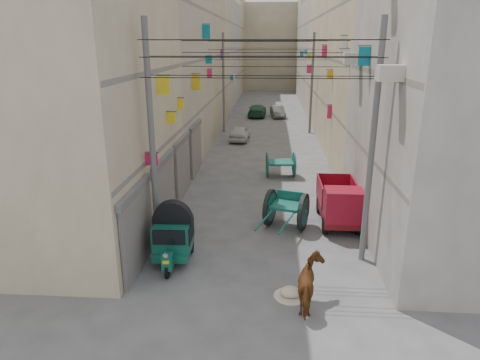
# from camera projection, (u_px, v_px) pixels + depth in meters

# --- Properties ---
(building_row_left) EXTENTS (8.00, 62.00, 14.00)m
(building_row_left) POSITION_uv_depth(u_px,v_px,m) (184.00, 51.00, 40.48)
(building_row_left) COLOR #BDB28F
(building_row_left) RESTS_ON ground
(building_row_right) EXTENTS (8.00, 62.00, 14.00)m
(building_row_right) POSITION_uv_depth(u_px,v_px,m) (355.00, 51.00, 39.39)
(building_row_right) COLOR #ABA5A0
(building_row_right) RESTS_ON ground
(end_cap_building) EXTENTS (22.00, 10.00, 13.00)m
(end_cap_building) POSITION_uv_depth(u_px,v_px,m) (270.00, 47.00, 70.18)
(end_cap_building) COLOR #B3A68D
(end_cap_building) RESTS_ON ground
(shutters_left) EXTENTS (0.18, 14.40, 2.88)m
(shutters_left) POSITION_uv_depth(u_px,v_px,m) (175.00, 176.00, 19.17)
(shutters_left) COLOR #47484C
(shutters_left) RESTS_ON ground
(signboards) EXTENTS (8.22, 40.52, 5.67)m
(signboards) POSITION_uv_depth(u_px,v_px,m) (266.00, 101.00, 29.02)
(signboards) COLOR yellow
(signboards) RESTS_ON ground
(ac_units) EXTENTS (0.70, 6.55, 3.35)m
(ac_units) POSITION_uv_depth(u_px,v_px,m) (372.00, 36.00, 14.26)
(ac_units) COLOR #B1AA9E
(ac_units) RESTS_ON ground
(utility_poles) EXTENTS (7.40, 22.20, 8.00)m
(utility_poles) POSITION_uv_depth(u_px,v_px,m) (265.00, 102.00, 24.42)
(utility_poles) COLOR #58585A
(utility_poles) RESTS_ON ground
(overhead_cables) EXTENTS (7.40, 22.52, 1.12)m
(overhead_cables) POSITION_uv_depth(u_px,v_px,m) (266.00, 52.00, 21.11)
(overhead_cables) COLOR black
(overhead_cables) RESTS_ON ground
(auto_rickshaw) EXTENTS (1.40, 2.38, 1.66)m
(auto_rickshaw) POSITION_uv_depth(u_px,v_px,m) (173.00, 234.00, 14.61)
(auto_rickshaw) COLOR black
(auto_rickshaw) RESTS_ON ground
(tonga_cart) EXTENTS (2.20, 3.57, 1.51)m
(tonga_cart) POSITION_uv_depth(u_px,v_px,m) (286.00, 209.00, 17.33)
(tonga_cart) COLOR black
(tonga_cart) RESTS_ON ground
(mini_truck) EXTENTS (1.52, 3.32, 1.87)m
(mini_truck) POSITION_uv_depth(u_px,v_px,m) (340.00, 206.00, 17.33)
(mini_truck) COLOR black
(mini_truck) RESTS_ON ground
(second_cart) EXTENTS (1.70, 1.54, 1.40)m
(second_cart) POSITION_uv_depth(u_px,v_px,m) (281.00, 164.00, 23.94)
(second_cart) COLOR #125146
(second_cart) RESTS_ON ground
(feed_sack) EXTENTS (0.61, 0.49, 0.31)m
(feed_sack) POSITION_uv_depth(u_px,v_px,m) (290.00, 292.00, 12.71)
(feed_sack) COLOR beige
(feed_sack) RESTS_ON ground
(horse) EXTENTS (0.89, 1.75, 1.44)m
(horse) POSITION_uv_depth(u_px,v_px,m) (312.00, 285.00, 12.03)
(horse) COLOR brown
(horse) RESTS_ON ground
(distant_car_white) EXTENTS (1.58, 3.48, 1.16)m
(distant_car_white) POSITION_uv_depth(u_px,v_px,m) (240.00, 133.00, 32.93)
(distant_car_white) COLOR silver
(distant_car_white) RESTS_ON ground
(distant_car_grey) EXTENTS (1.61, 3.51, 1.12)m
(distant_car_grey) POSITION_uv_depth(u_px,v_px,m) (278.00, 112.00, 43.22)
(distant_car_grey) COLOR #525753
(distant_car_grey) RESTS_ON ground
(distant_car_green) EXTENTS (1.82, 4.24, 1.22)m
(distant_car_green) POSITION_uv_depth(u_px,v_px,m) (257.00, 110.00, 43.66)
(distant_car_green) COLOR #1C5133
(distant_car_green) RESTS_ON ground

